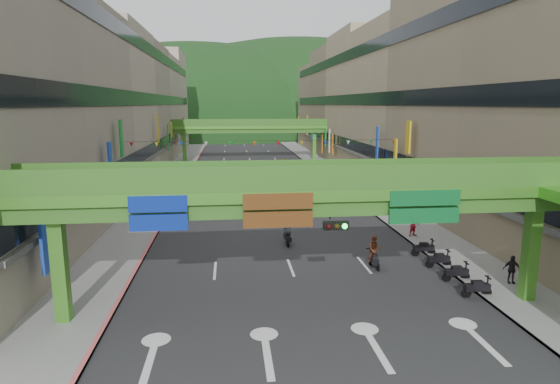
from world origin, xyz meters
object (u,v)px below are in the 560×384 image
object	(u,v)px
scooter_rider_near	(288,233)
car_silver	(234,189)
car_yellow	(283,163)
scooter_rider_mid	(375,252)
pedestrian_red	(415,227)
overpass_near	(332,207)

from	to	relation	value
scooter_rider_near	car_silver	world-z (taller)	scooter_rider_near
scooter_rider_near	car_yellow	world-z (taller)	scooter_rider_near
scooter_rider_near	scooter_rider_mid	world-z (taller)	scooter_rider_mid
car_yellow	pedestrian_red	xyz separation A→B (m)	(5.03, -39.98, 0.21)
overpass_near	car_silver	size ratio (longest dim) A/B	6.30
scooter_rider_near	car_yellow	size ratio (longest dim) A/B	0.52
scooter_rider_mid	scooter_rider_near	bearing A→B (deg)	131.57
scooter_rider_mid	car_silver	size ratio (longest dim) A/B	0.45
overpass_near	scooter_rider_near	size ratio (longest dim) A/B	15.13
car_yellow	car_silver	bearing A→B (deg)	-104.82
overpass_near	scooter_rider_mid	size ratio (longest dim) A/B	14.13
car_silver	pedestrian_red	size ratio (longest dim) A/B	2.72
car_silver	car_yellow	size ratio (longest dim) A/B	1.24
car_silver	car_yellow	xyz separation A→B (m)	(7.83, 22.31, -0.12)
scooter_rider_near	scooter_rider_mid	bearing A→B (deg)	-48.43
scooter_rider_mid	pedestrian_red	world-z (taller)	scooter_rider_mid
scooter_rider_near	pedestrian_red	size ratio (longest dim) A/B	1.13
scooter_rider_mid	car_silver	world-z (taller)	scooter_rider_mid
overpass_near	pedestrian_red	size ratio (longest dim) A/B	17.13
scooter_rider_mid	pedestrian_red	bearing A→B (deg)	50.46
overpass_near	scooter_rider_mid	distance (m)	8.40
overpass_near	car_yellow	distance (m)	52.27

